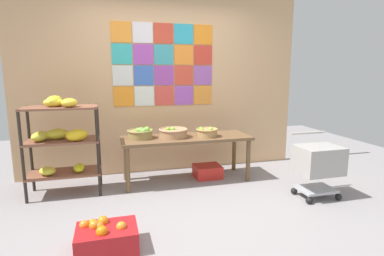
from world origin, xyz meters
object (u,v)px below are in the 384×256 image
Objects in this scene: display_table at (186,142)px; orange_crate_foreground at (106,237)px; fruit_basket_left at (207,132)px; shopping_cart at (318,162)px; fruit_basket_right at (173,133)px; fruit_basket_centre at (141,133)px; produce_crate_under_table at (207,171)px; banana_shelf_unit at (60,134)px.

orange_crate_foreground is at bearing -126.29° from display_table.
shopping_cart is (1.10, -0.93, -0.25)m from fruit_basket_left.
fruit_basket_right reaches higher than shopping_cart.
fruit_basket_left reaches higher than orange_crate_foreground.
fruit_basket_left is (0.89, -0.12, -0.01)m from fruit_basket_centre.
shopping_cart is (1.99, -1.05, -0.26)m from fruit_basket_centre.
fruit_basket_right is at bearing -5.86° from fruit_basket_centre.
fruit_basket_left is 2.05m from orange_crate_foreground.
display_table is 4.44× the size of fruit_basket_right.
shopping_cart reaches higher than produce_crate_under_table.
fruit_basket_centre reaches higher than orange_crate_foreground.
fruit_basket_right is 1.15× the size of fruit_basket_centre.
shopping_cart is at bearing -40.31° from fruit_basket_left.
banana_shelf_unit is at bearing 109.73° from orange_crate_foreground.
fruit_basket_right is 1.06× the size of produce_crate_under_table.
display_table is at bearing 53.71° from orange_crate_foreground.
shopping_cart is at bearing -35.94° from display_table.
fruit_basket_centre reaches higher than shopping_cart.
produce_crate_under_table is (0.51, 0.03, -0.60)m from fruit_basket_right.
produce_crate_under_table is (1.92, 0.11, -0.67)m from banana_shelf_unit.
fruit_basket_centre is at bearing 172.42° from fruit_basket_left.
fruit_basket_centre is at bearing 179.22° from produce_crate_under_table.
shopping_cart reaches higher than orange_crate_foreground.
orange_crate_foreground is (-1.36, -1.41, -0.58)m from fruit_basket_left.
banana_shelf_unit reaches higher than produce_crate_under_table.
fruit_basket_centre is 1.15× the size of fruit_basket_left.
fruit_basket_centre is at bearing 6.96° from banana_shelf_unit.
shopping_cart is at bearing -27.77° from fruit_basket_centre.
fruit_basket_right reaches higher than display_table.
produce_crate_under_table is 2.07m from orange_crate_foreground.
orange_crate_foreground is at bearing -178.75° from shopping_cart.
banana_shelf_unit is at bearing -176.98° from fruit_basket_right.
banana_shelf_unit is 1.59× the size of shopping_cart.
display_table is 0.57m from produce_crate_under_table.
produce_crate_under_table is 1.51m from shopping_cart.
fruit_basket_centre reaches higher than fruit_basket_left.
shopping_cart is (2.97, -0.93, -0.32)m from banana_shelf_unit.
banana_shelf_unit is 0.70× the size of display_table.
fruit_basket_centre is at bearing 142.32° from shopping_cart.
display_table is 2.29× the size of shopping_cart.
fruit_basket_right reaches higher than produce_crate_under_table.
shopping_cart is (1.37, -1.00, -0.12)m from display_table.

